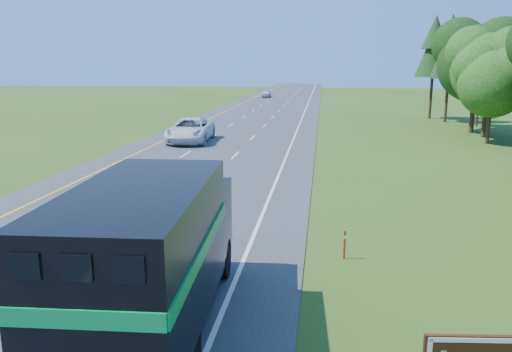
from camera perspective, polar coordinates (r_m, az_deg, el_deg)
name	(u,v)px	position (r m, az deg, el deg)	size (l,w,h in m)	color
road	(238,133)	(47.78, -2.08, 4.93)	(15.00, 260.00, 0.04)	#38383A
lane_markings	(238,133)	(47.78, -2.08, 4.96)	(11.15, 260.00, 0.01)	yellow
horse_truck	(152,255)	(11.91, -11.82, -8.80)	(3.18, 8.81, 3.84)	black
white_suv	(190,130)	(42.49, -7.50, 5.24)	(3.26, 7.07, 1.96)	silver
far_car	(266,94)	(100.84, 1.20, 9.39)	(1.70, 4.22, 1.44)	silver
delineator	(345,244)	(17.08, 10.09, -7.65)	(0.08, 0.05, 0.99)	red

